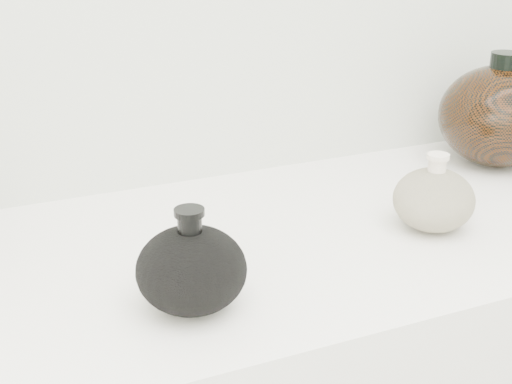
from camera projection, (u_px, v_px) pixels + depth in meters
name	position (u px, v px, depth m)	size (l,w,h in m)	color
black_gourd_vase	(191.00, 269.00, 0.78)	(0.12, 0.12, 0.12)	black
cream_gourd_vase	(434.00, 199.00, 0.97)	(0.12, 0.12, 0.11)	beige
right_round_pot	(499.00, 115.00, 1.20)	(0.24, 0.24, 0.19)	black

